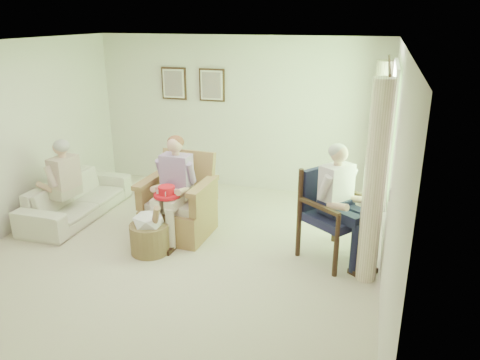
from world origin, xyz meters
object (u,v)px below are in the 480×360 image
(wicker_armchair, at_px, (180,210))
(red_hat, at_px, (167,193))
(sofa, at_px, (77,198))
(wood_armchair, at_px, (338,209))
(person_dark, at_px, (338,196))
(hatbox, at_px, (149,232))
(person_sofa, at_px, (61,179))
(person_wicker, at_px, (174,181))

(wicker_armchair, relative_size, red_hat, 3.31)
(wicker_armchair, relative_size, sofa, 0.58)
(wood_armchair, distance_m, sofa, 3.89)
(red_hat, bearing_deg, sofa, 164.71)
(person_dark, xyz_separation_m, hatbox, (-2.29, -0.46, -0.58))
(wicker_armchair, xyz_separation_m, person_dark, (2.14, -0.17, 0.51))
(sofa, distance_m, person_dark, 3.93)
(sofa, relative_size, person_sofa, 1.57)
(hatbox, bearing_deg, person_wicker, 72.68)
(red_hat, bearing_deg, person_sofa, 174.34)
(wicker_armchair, xyz_separation_m, person_wicker, (-0.00, -0.15, 0.47))
(red_hat, relative_size, hatbox, 0.46)
(sofa, distance_m, hatbox, 1.76)
(wicker_armchair, xyz_separation_m, person_sofa, (-1.74, -0.18, 0.34))
(sofa, bearing_deg, wicker_armchair, -94.05)
(hatbox, bearing_deg, sofa, 154.84)
(person_wicker, xyz_separation_m, person_dark, (2.14, -0.02, 0.05))
(wood_armchair, relative_size, person_sofa, 0.91)
(person_dark, relative_size, hatbox, 1.97)
(wicker_armchair, relative_size, person_sofa, 0.91)
(wood_armchair, bearing_deg, person_wicker, 130.85)
(wicker_armchair, bearing_deg, person_sofa, -171.81)
(person_wicker, bearing_deg, wood_armchair, 6.80)
(person_dark, distance_m, person_sofa, 3.88)
(wicker_armchair, bearing_deg, hatbox, -101.04)
(person_dark, distance_m, red_hat, 2.16)
(wicker_armchair, relative_size, person_dark, 0.77)
(wicker_armchair, distance_m, person_dark, 2.20)
(wicker_armchair, xyz_separation_m, red_hat, (-0.01, -0.35, 0.38))
(person_dark, bearing_deg, red_hat, 131.28)
(wicker_armchair, bearing_deg, sofa, 178.29)
(person_sofa, bearing_deg, red_hat, 92.38)
(person_wicker, xyz_separation_m, person_sofa, (-1.74, -0.03, -0.12))
(wicker_armchair, height_order, red_hat, wicker_armchair)
(wood_armchair, distance_m, person_sofa, 3.88)
(person_wicker, height_order, hatbox, person_wicker)
(sofa, bearing_deg, red_hat, -105.29)
(person_dark, xyz_separation_m, person_sofa, (-3.88, -0.01, -0.17))
(person_sofa, xyz_separation_m, hatbox, (1.59, -0.45, -0.41))
(wood_armchair, bearing_deg, hatbox, 142.11)
(sofa, bearing_deg, person_sofa, -180.00)
(person_sofa, bearing_deg, hatbox, 82.38)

